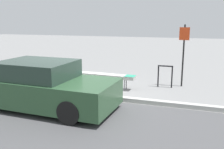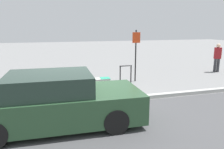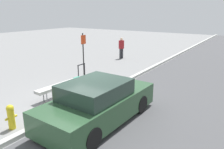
# 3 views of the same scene
# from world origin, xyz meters

# --- Properties ---
(ground_plane) EXTENTS (60.00, 60.00, 0.00)m
(ground_plane) POSITION_xyz_m (0.00, 0.00, 0.00)
(ground_plane) COLOR gray
(curb) EXTENTS (60.00, 0.20, 0.13)m
(curb) POSITION_xyz_m (0.00, 0.00, 0.07)
(curb) COLOR #B7B7B2
(curb) RESTS_ON ground_plane
(bench) EXTENTS (2.38, 0.49, 0.53)m
(bench) POSITION_xyz_m (0.21, 1.32, 0.45)
(bench) COLOR gray
(bench) RESTS_ON ground_plane
(bike_rack) EXTENTS (0.55, 0.07, 0.83)m
(bike_rack) POSITION_xyz_m (2.32, 2.08, 0.50)
(bike_rack) COLOR black
(bike_rack) RESTS_ON ground_plane
(sign_post) EXTENTS (0.36, 0.08, 2.30)m
(sign_post) POSITION_xyz_m (2.91, 2.42, 1.38)
(sign_post) COLOR black
(sign_post) RESTS_ON ground_plane
(pedestrian) EXTENTS (0.40, 0.34, 1.55)m
(pedestrian) POSITION_xyz_m (7.99, 3.15, 0.83)
(pedestrian) COLOR #333338
(pedestrian) RESTS_ON ground_plane
(parked_car_near) EXTENTS (4.22, 1.89, 1.34)m
(parked_car_near) POSITION_xyz_m (-0.70, -1.27, 0.62)
(parked_car_near) COLOR black
(parked_car_near) RESTS_ON ground_plane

